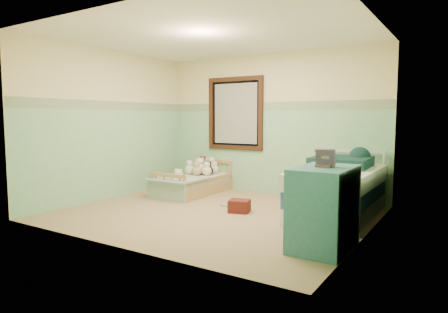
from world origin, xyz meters
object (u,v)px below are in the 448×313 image
Objects in this scene: plush_floor_cream at (179,183)px; plush_floor_tan at (164,189)px; red_pillow at (239,206)px; floor_book at (230,205)px; twin_bed_frame at (338,208)px; toddler_bed_frame at (194,188)px; dresser at (324,208)px.

plush_floor_cream reaches higher than plush_floor_tan.
red_pillow is 1.14× the size of floor_book.
twin_bed_frame is at bearing 2.13° from plush_floor_tan.
red_pillow is at bearing -29.71° from floor_book.
plush_floor_cream reaches higher than toddler_bed_frame.
plush_floor_tan reaches higher than red_pillow.
twin_bed_frame is at bearing -5.61° from toddler_bed_frame.
twin_bed_frame reaches higher than floor_book.
twin_bed_frame is 7.24× the size of floor_book.
red_pillow is (-1.54, 0.91, -0.34)m from dresser.
plush_floor_tan is at bearing 166.67° from red_pillow.
toddler_bed_frame is 1.64m from red_pillow.
red_pillow is (1.87, -0.93, -0.05)m from plush_floor_cream.
plush_floor_cream is at bearing 96.97° from plush_floor_tan.
dresser reaches higher than toddler_bed_frame.
twin_bed_frame is 6.37× the size of red_pillow.
twin_bed_frame is at bearing 100.61° from dresser.
dresser is at bearing -28.22° from plush_floor_cream.
toddler_bed_frame is 0.47m from plush_floor_cream.
plush_floor_tan is at bearing 158.29° from dresser.
plush_floor_tan is at bearing -176.57° from floor_book.
floor_book is (-1.87, 1.18, -0.42)m from dresser.
dresser is at bearing -30.44° from red_pillow.
plush_floor_tan is at bearing -135.59° from toddler_bed_frame.
dresser is at bearing -30.03° from toddler_bed_frame.
dresser reaches higher than floor_book.
plush_floor_tan is at bearing -83.03° from plush_floor_cream.
plush_floor_cream is 3.17m from twin_bed_frame.
floor_book is (1.48, -0.16, -0.09)m from plush_floor_tan.
dresser reaches higher than twin_bed_frame.
twin_bed_frame is (3.14, -0.38, -0.03)m from plush_floor_cream.
dresser is 2.25m from floor_book.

